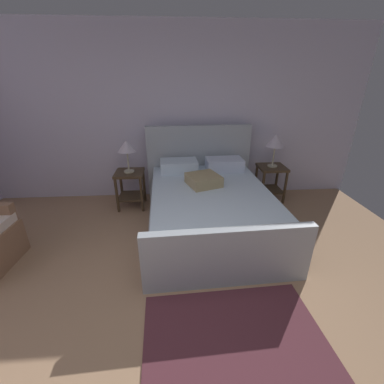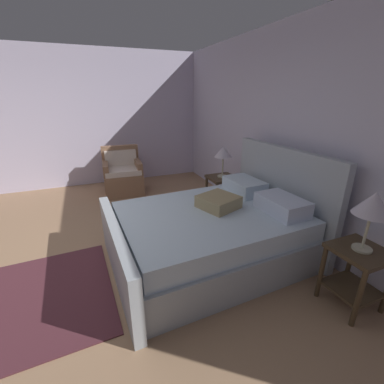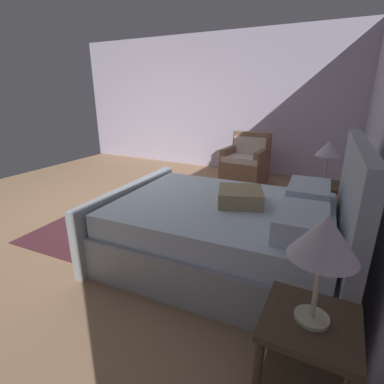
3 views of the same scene
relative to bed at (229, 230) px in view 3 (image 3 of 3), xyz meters
name	(u,v)px [view 3 (image 3 of 3)]	position (x,y,z in m)	size (l,w,h in m)	color
ground_plane	(111,214)	(-0.42, -1.89, -0.36)	(6.17, 6.15, 0.02)	#A67F5D
wall_side_left	(205,103)	(-3.57, -1.89, 1.02)	(0.12, 6.27, 2.74)	silver
bed	(229,230)	(0.00, 0.00, 0.00)	(1.80, 2.28, 1.26)	#A5ADB5
nightstand_right	(306,351)	(1.18, 0.84, 0.05)	(0.44, 0.44, 0.60)	#453421
table_lamp_right	(325,240)	(1.18, 0.84, 0.67)	(0.30, 0.30, 0.54)	#B7B293
nightstand_left	(321,199)	(-1.17, 0.73, 0.05)	(0.44, 0.44, 0.60)	#453421
table_lamp_left	(329,150)	(-1.17, 0.73, 0.64)	(0.28, 0.28, 0.50)	#B7B293
armchair	(246,164)	(-2.72, -0.67, 0.00)	(0.77, 0.76, 0.90)	#936A4D
area_rug	(94,226)	(0.00, -1.79, -0.35)	(1.48, 1.13, 0.01)	#552931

